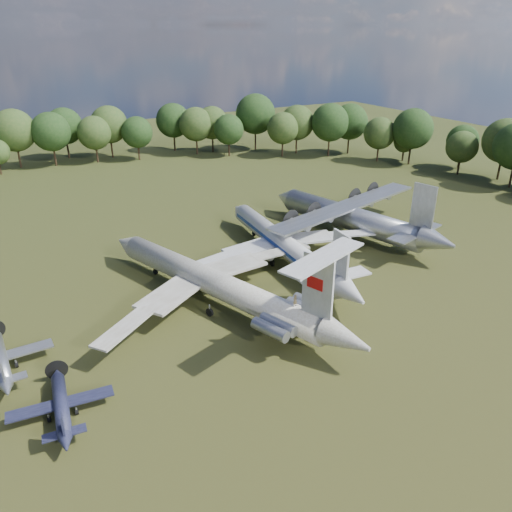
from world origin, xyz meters
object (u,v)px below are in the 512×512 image
tu104_jet (284,248)px  il62_airliner (215,287)px  small_prop_west (62,408)px  small_prop_northwest (1,361)px  person_on_il62 (295,300)px  an12_transport (350,221)px

tu104_jet → il62_airliner: bearing=-151.7°
small_prop_west → small_prop_northwest: 11.96m
small_prop_west → person_on_il62: (27.20, -0.38, 4.72)m
person_on_il62 → il62_airliner: bearing=-72.8°
il62_airliner → small_prop_northwest: 27.41m
tu104_jet → small_prop_northwest: (-43.15, -8.73, -1.14)m
tu104_jet → small_prop_northwest: bearing=-164.2°
small_prop_northwest → il62_airliner: bearing=2.0°
small_prop_northwest → tu104_jet: bearing=9.9°
an12_transport → small_prop_northwest: an12_transport is taller
small_prop_northwest → person_on_il62: person_on_il62 is taller
an12_transport → person_on_il62: person_on_il62 is taller
il62_airliner → an12_transport: an12_transport is taller
il62_airliner → small_prop_west: 26.11m
tu104_jet → an12_transport: bearing=16.1°
il62_airliner → small_prop_west: il62_airliner is taller
il62_airliner → small_prop_northwest: size_ratio=3.25×
small_prop_west → person_on_il62: person_on_il62 is taller
il62_airliner → person_on_il62: (4.46, -13.12, 3.26)m
small_prop_west → an12_transport: bearing=28.5°
il62_airliner → person_on_il62: bearing=-90.0°
an12_transport → tu104_jet: bearing=177.9°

